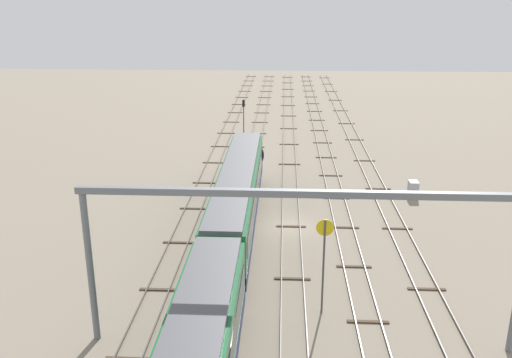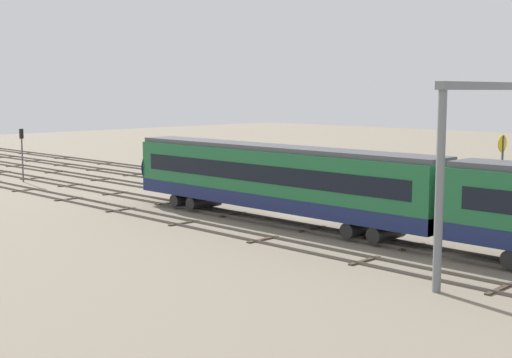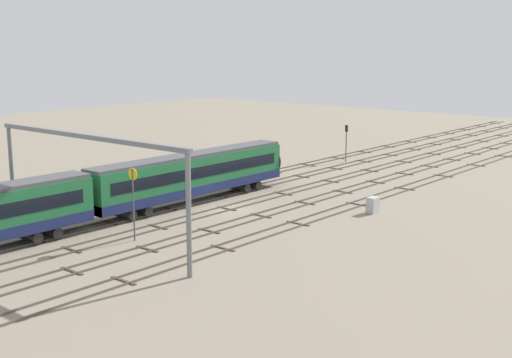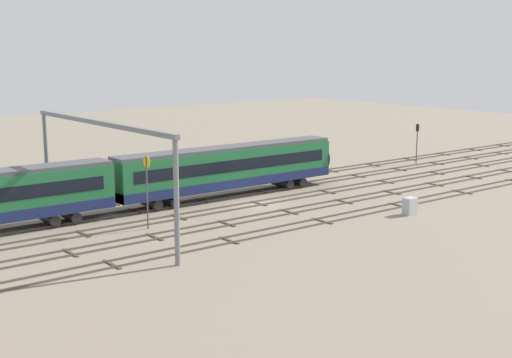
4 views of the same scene
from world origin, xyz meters
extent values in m
plane|color=gray|center=(0.00, 0.00, 0.00)|extent=(198.71, 198.71, 0.00)
cube|color=#59544C|center=(0.00, -9.23, 0.08)|extent=(182.71, 0.07, 0.16)
cube|color=#59544C|center=(0.00, -7.80, 0.08)|extent=(182.71, 0.07, 0.16)
cube|color=#473828|center=(-9.62, -8.52, 0.04)|extent=(0.24, 2.40, 0.08)
cube|color=#473828|center=(0.00, -8.52, 0.04)|extent=(0.24, 2.40, 0.08)
cube|color=#473828|center=(9.62, -8.52, 0.04)|extent=(0.24, 2.40, 0.08)
cube|color=#473828|center=(19.23, -8.52, 0.04)|extent=(0.24, 2.40, 0.08)
cube|color=#473828|center=(28.85, -8.52, 0.04)|extent=(0.24, 2.40, 0.08)
cube|color=#473828|center=(38.47, -8.52, 0.04)|extent=(0.24, 2.40, 0.08)
cube|color=#473828|center=(48.08, -8.52, 0.04)|extent=(0.24, 2.40, 0.08)
cube|color=#473828|center=(57.70, -8.52, 0.04)|extent=(0.24, 2.40, 0.08)
cube|color=#59544C|center=(0.00, -4.98, 0.08)|extent=(182.71, 0.07, 0.16)
cube|color=#59544C|center=(0.00, -3.54, 0.08)|extent=(182.71, 0.07, 0.16)
cube|color=#473828|center=(-6.77, -4.26, 0.04)|extent=(0.24, 2.40, 0.08)
cube|color=#473828|center=(0.00, -4.26, 0.04)|extent=(0.24, 2.40, 0.08)
cube|color=#473828|center=(6.77, -4.26, 0.04)|extent=(0.24, 2.40, 0.08)
cube|color=#473828|center=(13.53, -4.26, 0.04)|extent=(0.24, 2.40, 0.08)
cube|color=#473828|center=(20.30, -4.26, 0.04)|extent=(0.24, 2.40, 0.08)
cube|color=#473828|center=(27.07, -4.26, 0.04)|extent=(0.24, 2.40, 0.08)
cube|color=#473828|center=(33.84, -4.26, 0.04)|extent=(0.24, 2.40, 0.08)
cube|color=#473828|center=(40.60, -4.26, 0.04)|extent=(0.24, 2.40, 0.08)
cube|color=#473828|center=(47.37, -4.26, 0.04)|extent=(0.24, 2.40, 0.08)
cube|color=#473828|center=(54.14, -4.26, 0.04)|extent=(0.24, 2.40, 0.08)
cube|color=#59544C|center=(0.00, -0.72, 0.08)|extent=(182.71, 0.07, 0.16)
cube|color=#59544C|center=(0.00, 0.72, 0.08)|extent=(182.71, 0.07, 0.16)
cube|color=#473828|center=(-8.70, 0.00, 0.04)|extent=(0.24, 2.40, 0.08)
cube|color=#473828|center=(0.00, 0.00, 0.04)|extent=(0.24, 2.40, 0.08)
cube|color=#473828|center=(8.70, 0.00, 0.04)|extent=(0.24, 2.40, 0.08)
cube|color=#473828|center=(17.40, 0.00, 0.04)|extent=(0.24, 2.40, 0.08)
cube|color=#473828|center=(26.10, 0.00, 0.04)|extent=(0.24, 2.40, 0.08)
cube|color=#473828|center=(34.80, 0.00, 0.04)|extent=(0.24, 2.40, 0.08)
cube|color=#473828|center=(43.50, 0.00, 0.04)|extent=(0.24, 2.40, 0.08)
cube|color=#59544C|center=(0.00, 3.54, 0.08)|extent=(182.71, 0.07, 0.16)
cube|color=#59544C|center=(0.00, 4.98, 0.08)|extent=(182.71, 0.07, 0.16)
cube|color=#473828|center=(-10.54, 4.26, 0.04)|extent=(0.24, 2.40, 0.08)
cube|color=#473828|center=(-3.51, 4.26, 0.04)|extent=(0.24, 2.40, 0.08)
cube|color=#473828|center=(3.51, 4.26, 0.04)|extent=(0.24, 2.40, 0.08)
cube|color=#473828|center=(10.54, 4.26, 0.04)|extent=(0.24, 2.40, 0.08)
cube|color=#473828|center=(17.57, 4.26, 0.04)|extent=(0.24, 2.40, 0.08)
cube|color=#473828|center=(24.60, 4.26, 0.04)|extent=(0.24, 2.40, 0.08)
cube|color=#473828|center=(31.62, 4.26, 0.04)|extent=(0.24, 2.40, 0.08)
cube|color=#59544C|center=(0.00, 7.80, 0.08)|extent=(182.71, 0.07, 0.16)
cube|color=#59544C|center=(0.00, 9.23, 0.08)|extent=(182.71, 0.07, 0.16)
cube|color=#473828|center=(-17.57, 8.52, 0.04)|extent=(0.24, 2.40, 0.08)
cube|color=#473828|center=(-10.54, 8.52, 0.04)|extent=(0.24, 2.40, 0.08)
cube|color=#473828|center=(-3.51, 8.52, 0.04)|extent=(0.24, 2.40, 0.08)
cube|color=#473828|center=(3.51, 8.52, 0.04)|extent=(0.24, 2.40, 0.08)
cube|color=#473828|center=(10.54, 8.52, 0.04)|extent=(0.24, 2.40, 0.08)
cube|color=#473828|center=(17.57, 8.52, 0.04)|extent=(0.24, 2.40, 0.08)
cube|color=#473828|center=(24.60, 8.52, 0.04)|extent=(0.24, 2.40, 0.08)
cube|color=#1E6638|center=(-0.35, 4.26, 2.86)|extent=(24.00, 2.90, 3.60)
cube|color=navy|center=(-0.35, 4.26, 1.51)|extent=(24.00, 2.94, 0.90)
cube|color=#4C4C51|center=(-0.35, 4.26, 4.81)|extent=(24.00, 2.50, 0.30)
cube|color=black|center=(-0.35, 2.80, 3.29)|extent=(22.00, 0.04, 1.10)
cube|color=black|center=(-0.35, 5.72, 3.29)|extent=(22.00, 0.04, 1.10)
cylinder|color=black|center=(-8.93, 4.26, 0.61)|extent=(0.90, 2.70, 0.90)
cylinder|color=black|center=(-7.13, 4.26, 0.61)|extent=(0.90, 2.70, 0.90)
cylinder|color=black|center=(6.43, 4.26, 0.61)|extent=(0.90, 2.70, 0.90)
cylinder|color=black|center=(8.23, 4.26, 0.61)|extent=(0.90, 2.70, 0.90)
cone|color=navy|center=(12.45, 4.26, 2.68)|extent=(1.60, 3.24, 3.24)
cylinder|color=slate|center=(-15.81, 10.70, 4.21)|extent=(0.36, 0.36, 8.42)
cylinder|color=#4C4C51|center=(-12.60, -1.67, 2.93)|extent=(0.12, 0.12, 5.85)
cylinder|color=yellow|center=(-12.56, -1.67, 5.41)|extent=(0.05, 0.99, 0.99)
cube|color=black|center=(-12.53, -1.67, 5.41)|extent=(0.02, 0.45, 0.12)
cylinder|color=#4C4C51|center=(29.97, 6.01, 2.01)|extent=(0.14, 0.14, 4.03)
cube|color=black|center=(29.97, 6.01, 4.48)|extent=(0.20, 0.32, 0.90)
sphere|color=red|center=(30.08, 6.01, 4.67)|extent=(0.20, 0.20, 0.20)
sphere|color=#262626|center=(30.08, 6.01, 4.28)|extent=(0.20, 0.20, 0.20)
cube|color=#B2B7BC|center=(7.70, -11.39, 0.74)|extent=(1.13, 0.83, 1.48)
cube|color=#333333|center=(8.28, -11.39, 0.96)|extent=(0.02, 0.58, 0.24)
camera|label=1|loc=(-40.94, 0.76, 17.66)|focal=38.45mm
camera|label=2|loc=(-30.51, 36.21, 8.38)|focal=48.98mm
camera|label=3|loc=(-46.02, -42.82, 15.34)|focal=47.55mm
camera|label=4|loc=(-39.35, -49.60, 14.22)|focal=49.14mm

